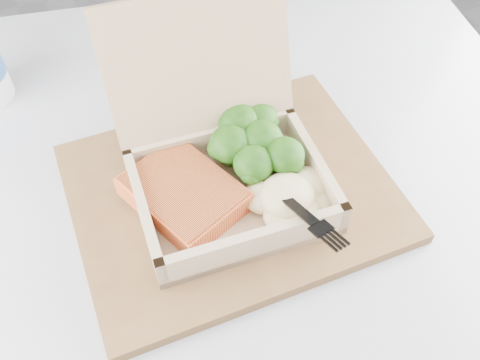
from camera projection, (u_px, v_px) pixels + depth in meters
name	position (u px, v px, depth m)	size (l,w,h in m)	color
floor	(182.00, 332.00, 1.30)	(4.00, 4.00, 0.00)	gray
cafe_table	(229.00, 289.00, 0.75)	(0.99, 0.99, 0.76)	black
serving_tray	(231.00, 192.00, 0.61)	(0.35, 0.28, 0.02)	brown
takeout_container	(221.00, 152.00, 0.57)	(0.21, 0.22, 0.19)	#9D7E5E
salmon_fillet	(184.00, 194.00, 0.57)	(0.09, 0.12, 0.03)	orange
broccoli_pile	(261.00, 145.00, 0.60)	(0.12, 0.12, 0.04)	#2E6716
mashed_potatoes	(287.00, 196.00, 0.56)	(0.10, 0.09, 0.03)	beige
plastic_fork	(276.00, 187.00, 0.55)	(0.04, 0.14, 0.03)	black
receipt	(199.00, 86.00, 0.73)	(0.08, 0.14, 0.00)	white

